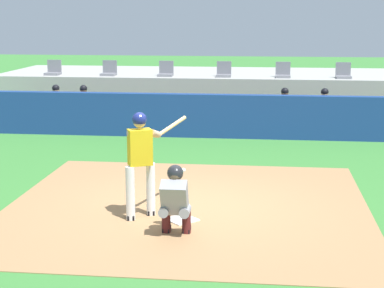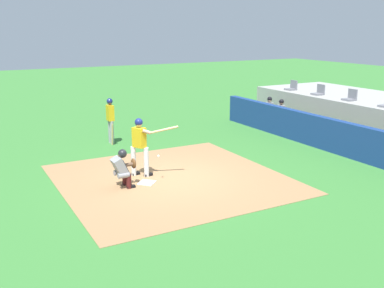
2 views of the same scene
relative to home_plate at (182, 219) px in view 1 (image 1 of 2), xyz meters
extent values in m
plane|color=#387A33|center=(0.00, 0.80, -0.02)|extent=(80.00, 80.00, 0.00)
cube|color=#9E754C|center=(0.00, 0.80, -0.02)|extent=(6.40, 6.40, 0.01)
cube|color=white|center=(0.00, 0.00, 0.00)|extent=(0.62, 0.62, 0.02)
cylinder|color=silver|center=(-0.84, -0.07, 0.44)|extent=(0.15, 0.15, 0.92)
cylinder|color=silver|center=(-0.56, 0.23, 0.44)|extent=(0.15, 0.15, 0.92)
cube|color=gold|center=(-0.70, 0.08, 1.20)|extent=(0.45, 0.38, 0.60)
sphere|color=tan|center=(-0.70, 0.08, 1.63)|extent=(0.21, 0.21, 0.21)
sphere|color=navy|center=(-0.70, 0.08, 1.66)|extent=(0.24, 0.24, 0.24)
cylinder|color=tan|center=(-0.66, 0.18, 1.41)|extent=(0.54, 0.37, 0.18)
cylinder|color=tan|center=(-0.46, 0.22, 1.41)|extent=(0.19, 0.27, 0.17)
cylinder|color=tan|center=(-0.25, 0.70, 1.45)|extent=(0.40, 0.80, 0.24)
cube|color=black|center=(-0.86, -0.01, 0.02)|extent=(0.17, 0.28, 0.09)
cube|color=black|center=(-0.57, 0.29, 0.02)|extent=(0.17, 0.28, 0.09)
cylinder|color=gray|center=(-0.16, -0.76, 0.40)|extent=(0.16, 0.32, 0.16)
cylinder|color=#4C1919|center=(-0.16, -0.61, 0.19)|extent=(0.14, 0.14, 0.42)
cube|color=black|center=(-0.16, -0.55, 0.02)|extent=(0.11, 0.24, 0.08)
cylinder|color=gray|center=(0.16, -0.76, 0.40)|extent=(0.16, 0.32, 0.16)
cylinder|color=#4C1919|center=(0.16, -0.61, 0.19)|extent=(0.14, 0.14, 0.42)
cube|color=black|center=(0.16, -0.55, 0.02)|extent=(0.11, 0.24, 0.08)
cube|color=gray|center=(0.00, -0.81, 0.62)|extent=(0.40, 0.44, 0.57)
cube|color=#2D2D33|center=(0.00, -0.69, 0.62)|extent=(0.38, 0.25, 0.45)
sphere|color=brown|center=(0.00, -0.73, 0.96)|extent=(0.21, 0.21, 0.21)
sphere|color=#232328|center=(0.00, -0.71, 0.98)|extent=(0.25, 0.25, 0.25)
cylinder|color=brown|center=(-0.04, -0.59, 0.62)|extent=(0.10, 0.45, 0.10)
ellipsoid|color=brown|center=(-0.08, -0.36, 0.62)|extent=(0.28, 0.12, 0.30)
sphere|color=white|center=(-0.02, 0.39, 0.75)|extent=(0.07, 0.07, 0.07)
cube|color=navy|center=(0.00, 7.30, 0.58)|extent=(13.00, 0.30, 1.20)
cube|color=olive|center=(0.00, 8.30, 0.20)|extent=(11.80, 0.44, 0.45)
cylinder|color=#939399|center=(-5.00, 8.05, 0.47)|extent=(0.15, 0.40, 0.15)
cylinder|color=#939399|center=(-5.00, 7.85, 0.20)|extent=(0.13, 0.13, 0.45)
cube|color=maroon|center=(-5.00, 7.80, 0.02)|extent=(0.11, 0.24, 0.08)
cylinder|color=#939399|center=(-4.74, 8.05, 0.47)|extent=(0.15, 0.40, 0.15)
cylinder|color=#939399|center=(-4.74, 7.85, 0.20)|extent=(0.13, 0.13, 0.45)
cube|color=maroon|center=(-4.74, 7.80, 0.02)|extent=(0.11, 0.24, 0.08)
cube|color=gray|center=(-4.87, 8.27, 0.74)|extent=(0.36, 0.22, 0.54)
sphere|color=tan|center=(-4.87, 8.27, 1.13)|extent=(0.20, 0.20, 0.20)
sphere|color=black|center=(-4.87, 8.27, 1.17)|extent=(0.22, 0.22, 0.22)
cylinder|color=tan|center=(-5.07, 8.13, 0.63)|extent=(0.09, 0.41, 0.22)
cylinder|color=tan|center=(-4.67, 8.13, 0.63)|extent=(0.09, 0.41, 0.22)
cylinder|color=#939399|center=(-4.15, 8.05, 0.47)|extent=(0.15, 0.40, 0.15)
cylinder|color=#939399|center=(-4.15, 7.85, 0.20)|extent=(0.13, 0.13, 0.45)
cube|color=maroon|center=(-4.15, 7.80, 0.02)|extent=(0.11, 0.24, 0.08)
cylinder|color=#939399|center=(-3.89, 8.05, 0.47)|extent=(0.15, 0.40, 0.15)
cylinder|color=#939399|center=(-3.89, 7.85, 0.20)|extent=(0.13, 0.13, 0.45)
cube|color=maroon|center=(-3.89, 7.80, 0.02)|extent=(0.11, 0.24, 0.08)
cube|color=gray|center=(-4.02, 8.27, 0.74)|extent=(0.36, 0.22, 0.54)
sphere|color=#996B4C|center=(-4.02, 8.27, 1.13)|extent=(0.20, 0.20, 0.20)
sphere|color=black|center=(-4.02, 8.27, 1.17)|extent=(0.22, 0.22, 0.22)
cylinder|color=#996B4C|center=(-4.22, 8.13, 0.63)|extent=(0.09, 0.41, 0.22)
cylinder|color=#996B4C|center=(-3.82, 8.13, 0.63)|extent=(0.09, 0.41, 0.22)
cylinder|color=#939399|center=(1.75, 8.05, 0.47)|extent=(0.15, 0.40, 0.15)
cylinder|color=#939399|center=(1.75, 7.85, 0.20)|extent=(0.13, 0.13, 0.45)
cube|color=maroon|center=(1.75, 7.80, 0.02)|extent=(0.11, 0.24, 0.08)
cylinder|color=#939399|center=(2.01, 8.05, 0.47)|extent=(0.15, 0.40, 0.15)
cylinder|color=#939399|center=(2.01, 7.85, 0.20)|extent=(0.13, 0.13, 0.45)
cube|color=maroon|center=(2.01, 7.80, 0.02)|extent=(0.11, 0.24, 0.08)
cube|color=gray|center=(1.88, 8.27, 0.74)|extent=(0.36, 0.22, 0.54)
sphere|color=#996B4C|center=(1.88, 8.27, 1.13)|extent=(0.20, 0.20, 0.20)
sphere|color=black|center=(1.88, 8.27, 1.17)|extent=(0.22, 0.22, 0.22)
cylinder|color=#996B4C|center=(1.68, 8.13, 0.63)|extent=(0.09, 0.41, 0.22)
cylinder|color=#996B4C|center=(2.08, 8.13, 0.63)|extent=(0.09, 0.41, 0.22)
cylinder|color=#939399|center=(2.87, 8.05, 0.47)|extent=(0.15, 0.40, 0.15)
cylinder|color=#939399|center=(2.87, 7.85, 0.20)|extent=(0.13, 0.13, 0.45)
cube|color=maroon|center=(2.87, 7.80, 0.02)|extent=(0.11, 0.24, 0.08)
cylinder|color=#939399|center=(3.13, 8.05, 0.47)|extent=(0.15, 0.40, 0.15)
cylinder|color=#939399|center=(3.13, 7.85, 0.20)|extent=(0.13, 0.13, 0.45)
cube|color=maroon|center=(3.13, 7.80, 0.02)|extent=(0.11, 0.24, 0.08)
cube|color=gray|center=(3.00, 8.27, 0.74)|extent=(0.36, 0.22, 0.54)
sphere|color=tan|center=(3.00, 8.27, 1.13)|extent=(0.20, 0.20, 0.20)
sphere|color=black|center=(3.00, 8.27, 1.17)|extent=(0.22, 0.22, 0.22)
cylinder|color=tan|center=(2.80, 8.13, 0.63)|extent=(0.09, 0.41, 0.22)
cylinder|color=tan|center=(3.20, 8.13, 0.63)|extent=(0.09, 0.41, 0.22)
cube|color=#9E9E99|center=(0.00, 11.70, 0.68)|extent=(15.00, 4.40, 1.40)
cube|color=slate|center=(-5.57, 10.10, 1.42)|extent=(0.46, 0.46, 0.08)
cube|color=slate|center=(-5.57, 10.30, 1.66)|extent=(0.46, 0.06, 0.40)
cube|color=slate|center=(-3.71, 10.10, 1.42)|extent=(0.46, 0.46, 0.08)
cube|color=slate|center=(-3.71, 10.30, 1.66)|extent=(0.46, 0.06, 0.40)
cube|color=slate|center=(-1.86, 10.10, 1.42)|extent=(0.46, 0.46, 0.08)
cube|color=slate|center=(-1.86, 10.30, 1.66)|extent=(0.46, 0.06, 0.40)
cube|color=slate|center=(0.00, 10.10, 1.42)|extent=(0.46, 0.46, 0.08)
cube|color=slate|center=(0.00, 10.30, 1.66)|extent=(0.46, 0.06, 0.40)
cube|color=slate|center=(1.86, 10.10, 1.42)|extent=(0.46, 0.46, 0.08)
cube|color=slate|center=(1.86, 10.30, 1.66)|extent=(0.46, 0.06, 0.40)
cube|color=slate|center=(3.71, 10.10, 1.42)|extent=(0.46, 0.46, 0.08)
cube|color=slate|center=(3.71, 10.30, 1.66)|extent=(0.46, 0.06, 0.40)
camera|label=1|loc=(1.35, -10.07, 3.38)|focal=59.86mm
camera|label=2|loc=(11.36, -4.70, 4.37)|focal=41.56mm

